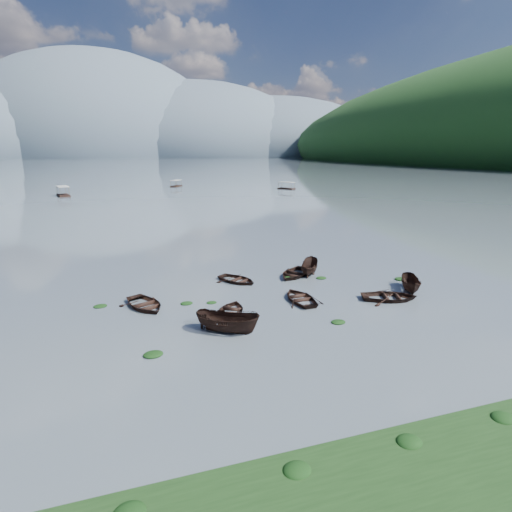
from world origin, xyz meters
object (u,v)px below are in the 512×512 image
object	(u,v)px
pontoon_left	(64,196)
pontoon_centre	(176,186)
rowboat_0	(145,307)
rowboat_3	(300,300)

from	to	relation	value
pontoon_left	pontoon_centre	size ratio (longest dim) A/B	1.22
rowboat_0	rowboat_3	size ratio (longest dim) A/B	1.08
rowboat_0	rowboat_3	world-z (taller)	rowboat_0
rowboat_3	pontoon_centre	size ratio (longest dim) A/B	0.76
rowboat_0	rowboat_3	bearing A→B (deg)	-33.36
rowboat_0	pontoon_centre	distance (m)	111.58
rowboat_0	pontoon_centre	size ratio (longest dim) A/B	0.82
rowboat_3	pontoon_centre	world-z (taller)	pontoon_centre
rowboat_3	pontoon_centre	bearing A→B (deg)	-93.73
pontoon_left	pontoon_centre	bearing A→B (deg)	17.79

